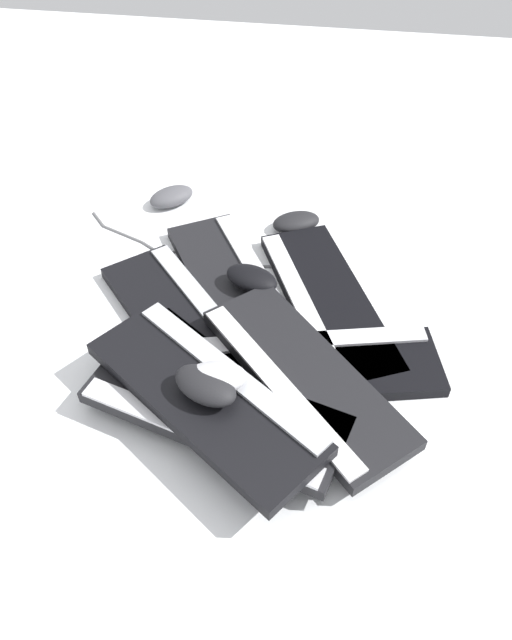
{
  "coord_description": "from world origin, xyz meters",
  "views": [
    {
      "loc": [
        -0.13,
        0.74,
        0.89
      ],
      "look_at": [
        -0.01,
        -0.07,
        0.04
      ],
      "focal_mm": 35.0,
      "sensor_mm": 36.0,
      "label": 1
    }
  ],
  "objects_px": {
    "keyboard_1": "(215,398)",
    "keyboard_3": "(326,301)",
    "keyboard_0": "(183,322)",
    "keyboard_5": "(214,410)",
    "mouse_1": "(171,197)",
    "mouse_4": "(213,379)",
    "keyboard_4": "(234,286)",
    "keyboard_7": "(205,395)",
    "keyboard_6": "(303,376)",
    "keyboard_2": "(319,366)",
    "mouse_2": "(296,222)",
    "mouse_3": "(252,278)",
    "mouse_0": "(205,385)"
  },
  "relations": [
    {
      "from": "keyboard_3",
      "to": "mouse_4",
      "type": "xyz_separation_m",
      "value": [
        0.17,
        0.3,
        0.1
      ]
    },
    {
      "from": "keyboard_5",
      "to": "mouse_3",
      "type": "height_order",
      "value": "mouse_3"
    },
    {
      "from": "mouse_0",
      "to": "mouse_2",
      "type": "relative_size",
      "value": 1.0
    },
    {
      "from": "keyboard_4",
      "to": "keyboard_6",
      "type": "xyz_separation_m",
      "value": [
        -0.17,
        0.24,
        0.03
      ]
    },
    {
      "from": "keyboard_3",
      "to": "keyboard_7",
      "type": "xyz_separation_m",
      "value": [
        0.18,
        0.31,
        0.06
      ]
    },
    {
      "from": "keyboard_0",
      "to": "keyboard_2",
      "type": "relative_size",
      "value": 0.93
    },
    {
      "from": "mouse_1",
      "to": "mouse_2",
      "type": "xyz_separation_m",
      "value": [
        -0.31,
        0.06,
        0.0
      ]
    },
    {
      "from": "keyboard_3",
      "to": "keyboard_4",
      "type": "height_order",
      "value": "same"
    },
    {
      "from": "mouse_2",
      "to": "keyboard_4",
      "type": "bearing_deg",
      "value": 39.65
    },
    {
      "from": "keyboard_1",
      "to": "mouse_0",
      "type": "distance_m",
      "value": 0.11
    },
    {
      "from": "keyboard_7",
      "to": "keyboard_4",
      "type": "bearing_deg",
      "value": -87.71
    },
    {
      "from": "keyboard_5",
      "to": "mouse_1",
      "type": "xyz_separation_m",
      "value": [
        0.23,
        -0.61,
        -0.02
      ]
    },
    {
      "from": "keyboard_1",
      "to": "mouse_4",
      "type": "xyz_separation_m",
      "value": [
        -0.01,
        0.03,
        0.1
      ]
    },
    {
      "from": "mouse_3",
      "to": "mouse_4",
      "type": "relative_size",
      "value": 1.0
    },
    {
      "from": "keyboard_5",
      "to": "mouse_0",
      "type": "distance_m",
      "value": 0.07
    },
    {
      "from": "mouse_3",
      "to": "mouse_1",
      "type": "bearing_deg",
      "value": 149.96
    },
    {
      "from": "keyboard_3",
      "to": "keyboard_2",
      "type": "bearing_deg",
      "value": 89.91
    },
    {
      "from": "mouse_0",
      "to": "mouse_3",
      "type": "relative_size",
      "value": 1.0
    },
    {
      "from": "keyboard_0",
      "to": "mouse_2",
      "type": "distance_m",
      "value": 0.39
    },
    {
      "from": "keyboard_2",
      "to": "mouse_1",
      "type": "relative_size",
      "value": 4.2
    },
    {
      "from": "keyboard_0",
      "to": "mouse_3",
      "type": "relative_size",
      "value": 3.92
    },
    {
      "from": "keyboard_4",
      "to": "keyboard_7",
      "type": "xyz_separation_m",
      "value": [
        -0.01,
        0.33,
        0.06
      ]
    },
    {
      "from": "keyboard_4",
      "to": "mouse_0",
      "type": "relative_size",
      "value": 4.14
    },
    {
      "from": "mouse_1",
      "to": "mouse_2",
      "type": "bearing_deg",
      "value": -51.86
    },
    {
      "from": "keyboard_3",
      "to": "keyboard_6",
      "type": "distance_m",
      "value": 0.23
    },
    {
      "from": "keyboard_4",
      "to": "mouse_4",
      "type": "distance_m",
      "value": 0.34
    },
    {
      "from": "mouse_4",
      "to": "keyboard_1",
      "type": "bearing_deg",
      "value": -93.9
    },
    {
      "from": "mouse_2",
      "to": "mouse_4",
      "type": "distance_m",
      "value": 0.56
    },
    {
      "from": "keyboard_4",
      "to": "keyboard_0",
      "type": "bearing_deg",
      "value": 56.19
    },
    {
      "from": "mouse_1",
      "to": "keyboard_0",
      "type": "bearing_deg",
      "value": -114.69
    },
    {
      "from": "keyboard_0",
      "to": "mouse_1",
      "type": "relative_size",
      "value": 3.92
    },
    {
      "from": "keyboard_0",
      "to": "keyboard_5",
      "type": "bearing_deg",
      "value": 116.11
    },
    {
      "from": "keyboard_3",
      "to": "mouse_1",
      "type": "xyz_separation_m",
      "value": [
        0.39,
        -0.29,
        0.01
      ]
    },
    {
      "from": "mouse_1",
      "to": "keyboard_5",
      "type": "bearing_deg",
      "value": -111.33
    },
    {
      "from": "keyboard_0",
      "to": "mouse_3",
      "type": "distance_m",
      "value": 0.16
    },
    {
      "from": "keyboard_1",
      "to": "keyboard_7",
      "type": "relative_size",
      "value": 1.0
    },
    {
      "from": "keyboard_4",
      "to": "mouse_1",
      "type": "bearing_deg",
      "value": -54.36
    },
    {
      "from": "mouse_3",
      "to": "keyboard_7",
      "type": "bearing_deg",
      "value": -74.43
    },
    {
      "from": "keyboard_7",
      "to": "mouse_0",
      "type": "height_order",
      "value": "mouse_0"
    },
    {
      "from": "keyboard_5",
      "to": "mouse_1",
      "type": "bearing_deg",
      "value": -69.68
    },
    {
      "from": "keyboard_2",
      "to": "keyboard_5",
      "type": "xyz_separation_m",
      "value": [
        0.16,
        0.15,
        0.03
      ]
    },
    {
      "from": "keyboard_3",
      "to": "keyboard_6",
      "type": "xyz_separation_m",
      "value": [
        0.03,
        0.22,
        0.03
      ]
    },
    {
      "from": "keyboard_1",
      "to": "keyboard_5",
      "type": "xyz_separation_m",
      "value": [
        -0.01,
        0.05,
        0.03
      ]
    },
    {
      "from": "keyboard_6",
      "to": "mouse_3",
      "type": "distance_m",
      "value": 0.26
    },
    {
      "from": "mouse_4",
      "to": "mouse_2",
      "type": "bearing_deg",
      "value": -114.52
    },
    {
      "from": "keyboard_4",
      "to": "mouse_4",
      "type": "height_order",
      "value": "mouse_4"
    },
    {
      "from": "keyboard_6",
      "to": "keyboard_2",
      "type": "bearing_deg",
      "value": -116.43
    },
    {
      "from": "mouse_0",
      "to": "mouse_3",
      "type": "height_order",
      "value": "mouse_0"
    },
    {
      "from": "mouse_1",
      "to": "mouse_4",
      "type": "bearing_deg",
      "value": -111.06
    },
    {
      "from": "keyboard_1",
      "to": "keyboard_3",
      "type": "height_order",
      "value": "same"
    }
  ]
}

